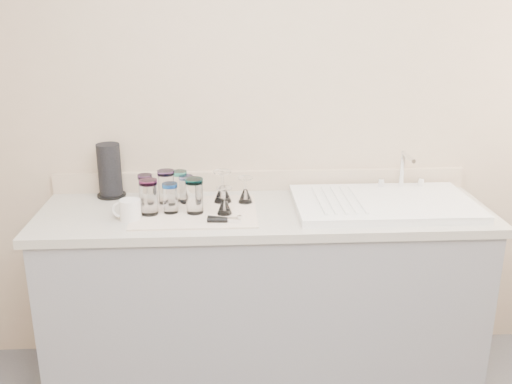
{
  "coord_description": "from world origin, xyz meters",
  "views": [
    {
      "loc": [
        -0.17,
        -1.25,
        1.8
      ],
      "look_at": [
        -0.04,
        1.15,
        1.0
      ],
      "focal_mm": 40.0,
      "sensor_mm": 36.0,
      "label": 1
    }
  ],
  "objects": [
    {
      "name": "goblet_front_left",
      "position": [
        -0.19,
        1.13,
        0.95
      ],
      "size": [
        0.07,
        0.07,
        0.12
      ],
      "color": "white",
      "rests_on": "dish_towel"
    },
    {
      "name": "counter_unit",
      "position": [
        0.0,
        1.2,
        0.45
      ],
      "size": [
        2.06,
        0.62,
        0.9
      ],
      "color": "gray",
      "rests_on": "ground"
    },
    {
      "name": "can_opener",
      "position": [
        -0.19,
        1.03,
        0.92
      ],
      "size": [
        0.15,
        0.07,
        0.02
      ],
      "color": "silver",
      "rests_on": "dish_towel"
    },
    {
      "name": "tumbler_purple",
      "position": [
        -0.36,
        1.29,
        0.97
      ],
      "size": [
        0.07,
        0.07,
        0.13
      ],
      "color": "white",
      "rests_on": "dish_towel"
    },
    {
      "name": "goblet_back_left",
      "position": [
        -0.19,
        1.29,
        0.96
      ],
      "size": [
        0.08,
        0.08,
        0.15
      ],
      "color": "white",
      "rests_on": "dish_towel"
    },
    {
      "name": "tumbler_blue",
      "position": [
        -0.42,
        1.16,
        0.98
      ],
      "size": [
        0.07,
        0.07,
        0.14
      ],
      "color": "white",
      "rests_on": "dish_towel"
    },
    {
      "name": "tumbler_magenta",
      "position": [
        -0.52,
        1.14,
        0.99
      ],
      "size": [
        0.08,
        0.08,
        0.16
      ],
      "color": "white",
      "rests_on": "dish_towel"
    },
    {
      "name": "tumbler_teal",
      "position": [
        -0.55,
        1.31,
        0.98
      ],
      "size": [
        0.07,
        0.07,
        0.13
      ],
      "color": "white",
      "rests_on": "dish_towel"
    },
    {
      "name": "tumbler_cyan",
      "position": [
        -0.45,
        1.29,
        0.99
      ],
      "size": [
        0.08,
        0.08,
        0.16
      ],
      "color": "white",
      "rests_on": "dish_towel"
    },
    {
      "name": "white_mug",
      "position": [
        -0.6,
        1.09,
        0.95
      ],
      "size": [
        0.13,
        0.1,
        0.09
      ],
      "color": "silver",
      "rests_on": "counter_unit"
    },
    {
      "name": "paper_towel_roll",
      "position": [
        -0.74,
        1.43,
        1.03
      ],
      "size": [
        0.14,
        0.14,
        0.26
      ],
      "color": "black",
      "rests_on": "counter_unit"
    },
    {
      "name": "sink_unit",
      "position": [
        0.55,
        1.2,
        0.92
      ],
      "size": [
        0.82,
        0.5,
        0.22
      ],
      "color": "white",
      "rests_on": "counter_unit"
    },
    {
      "name": "tumbler_lavender",
      "position": [
        -0.32,
        1.15,
        0.99
      ],
      "size": [
        0.08,
        0.08,
        0.16
      ],
      "color": "white",
      "rests_on": "dish_towel"
    },
    {
      "name": "goblet_back_right",
      "position": [
        -0.09,
        1.28,
        0.95
      ],
      "size": [
        0.07,
        0.07,
        0.12
      ],
      "color": "white",
      "rests_on": "dish_towel"
    },
    {
      "name": "room_envelope",
      "position": [
        0.0,
        0.0,
        1.56
      ],
      "size": [
        3.54,
        3.5,
        2.52
      ],
      "color": "#57585D",
      "rests_on": "ground"
    },
    {
      "name": "dish_towel",
      "position": [
        -0.32,
        1.17,
        0.9
      ],
      "size": [
        0.55,
        0.42,
        0.01
      ],
      "primitive_type": "cube",
      "color": "white",
      "rests_on": "counter_unit"
    },
    {
      "name": "tumbler_extra",
      "position": [
        -0.39,
        1.33,
        0.98
      ],
      "size": [
        0.07,
        0.07,
        0.14
      ],
      "color": "white",
      "rests_on": "dish_towel"
    }
  ]
}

